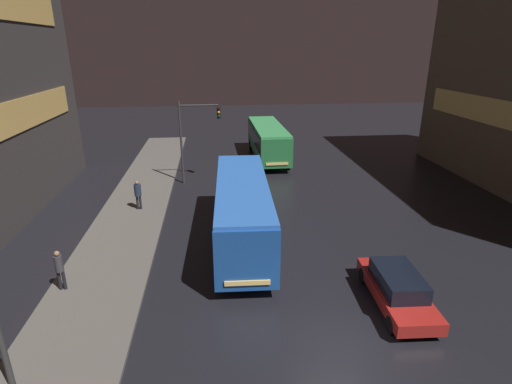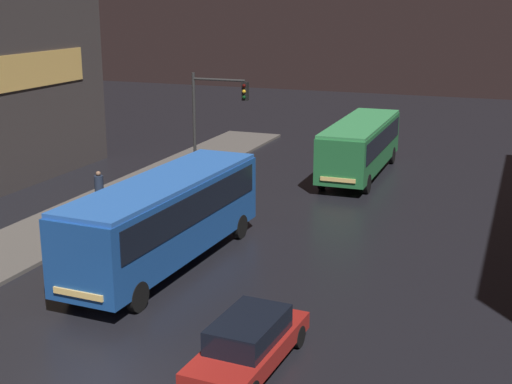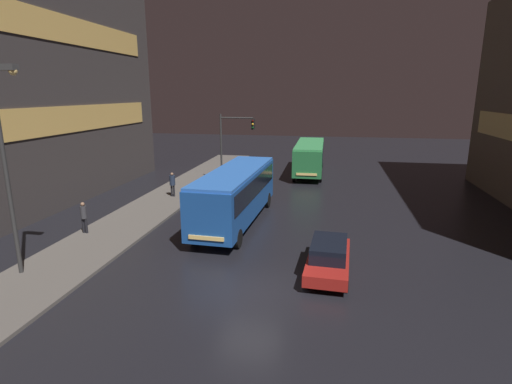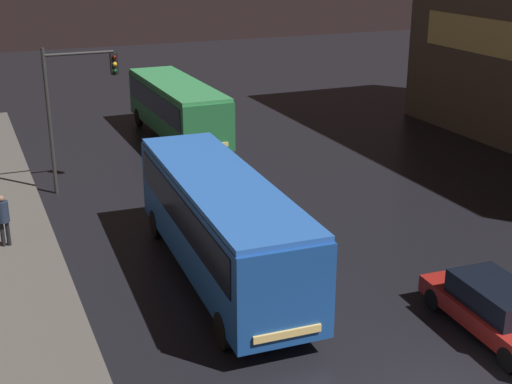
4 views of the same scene
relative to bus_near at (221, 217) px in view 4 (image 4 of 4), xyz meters
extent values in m
cube|color=#56514C|center=(-6.43, 1.64, -1.97)|extent=(4.00, 48.00, 0.15)
cube|color=#194793|center=(0.00, 0.00, -0.19)|extent=(3.02, 10.70, 2.61)
cube|color=black|center=(0.00, 0.00, 0.36)|extent=(3.04, 9.85, 1.10)
cube|color=blue|center=(0.00, 0.00, 1.19)|extent=(2.96, 10.48, 0.16)
cube|color=#F4CC72|center=(-0.21, -5.31, -1.10)|extent=(1.82, 0.17, 0.20)
cylinder|color=black|center=(1.04, -3.94, -1.55)|extent=(0.29, 1.01, 1.00)
cylinder|color=black|center=(-1.35, -3.85, -1.55)|extent=(0.29, 1.01, 1.00)
cylinder|color=black|center=(1.35, 3.85, -1.55)|extent=(0.29, 1.01, 1.00)
cylinder|color=black|center=(-1.04, 3.95, -1.55)|extent=(0.29, 1.01, 1.00)
cube|color=#236B38|center=(3.52, 16.26, -0.32)|extent=(2.67, 10.07, 2.35)
cube|color=black|center=(3.52, 16.26, 0.10)|extent=(2.72, 9.27, 1.10)
cube|color=#399252|center=(3.52, 16.26, 0.93)|extent=(2.61, 9.87, 0.16)
cube|color=#F4CC72|center=(3.57, 11.21, -1.10)|extent=(1.79, 0.12, 0.20)
cylinder|color=black|center=(4.74, 12.65, -1.55)|extent=(0.26, 1.00, 1.00)
cylinder|color=black|center=(2.38, 12.62, -1.55)|extent=(0.26, 1.00, 1.00)
cylinder|color=black|center=(4.66, 19.89, -1.55)|extent=(0.26, 1.00, 1.00)
cylinder|color=black|center=(2.30, 19.86, -1.55)|extent=(0.26, 1.00, 1.00)
cube|color=maroon|center=(5.65, -6.00, -1.50)|extent=(2.02, 4.77, 0.50)
cube|color=black|center=(5.65, -6.00, -0.92)|extent=(1.64, 2.65, 0.66)
cylinder|color=black|center=(4.75, -7.60, -1.73)|extent=(0.23, 0.65, 0.64)
cylinder|color=black|center=(6.54, -4.40, -1.73)|extent=(0.23, 0.65, 0.64)
cylinder|color=black|center=(4.92, -4.32, -1.73)|extent=(0.23, 0.65, 0.64)
cylinder|color=black|center=(-6.18, 4.87, -1.46)|extent=(0.14, 0.14, 0.88)
cylinder|color=black|center=(-6.00, 4.87, -1.46)|extent=(0.14, 0.14, 0.88)
cylinder|color=#1E283D|center=(-6.09, 4.87, -0.65)|extent=(0.50, 0.50, 0.73)
sphere|color=#8C664C|center=(-6.09, 4.87, -0.17)|extent=(0.22, 0.22, 0.22)
cylinder|color=#2D2D2D|center=(-3.68, 10.07, 0.98)|extent=(0.16, 0.16, 6.06)
cylinder|color=#2D2D2D|center=(-2.29, 10.07, 3.71)|extent=(2.78, 0.12, 0.12)
cube|color=black|center=(-0.90, 10.07, 3.21)|extent=(0.30, 0.24, 0.90)
sphere|color=#390706|center=(-0.90, 9.93, 3.49)|extent=(0.18, 0.18, 0.18)
sphere|color=gold|center=(-0.90, 9.93, 3.21)|extent=(0.18, 0.18, 0.18)
sphere|color=black|center=(-0.90, 9.93, 2.93)|extent=(0.18, 0.18, 0.18)
camera|label=1|loc=(-1.32, -18.76, 7.64)|focal=28.00mm
camera|label=2|loc=(12.06, -22.11, 7.62)|focal=50.00mm
camera|label=3|loc=(5.52, -22.76, 5.74)|focal=28.00mm
camera|label=4|loc=(-6.87, -19.15, 8.11)|focal=50.00mm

